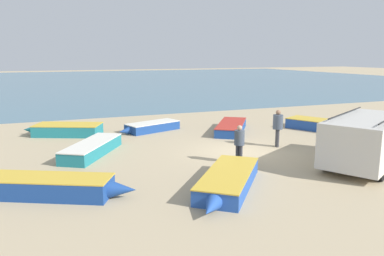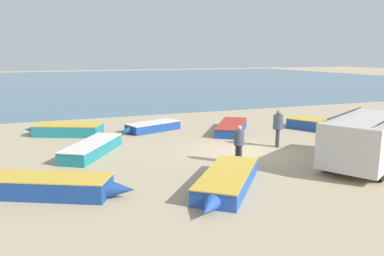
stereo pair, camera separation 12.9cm
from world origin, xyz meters
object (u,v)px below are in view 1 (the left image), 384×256
Objects in this scene: fishing_rowboat_0 at (232,127)px; fishing_rowboat_6 at (151,127)px; fishing_rowboat_2 at (94,147)px; fishing_rowboat_3 at (228,181)px; fishing_rowboat_5 at (55,187)px; fisherman_1 at (239,141)px; fishing_rowboat_4 at (66,130)px; parked_van at (366,139)px; fishing_rowboat_1 at (325,126)px; fisherman_0 at (278,125)px.

fishing_rowboat_0 reaches higher than fishing_rowboat_6.
fishing_rowboat_2 is at bearing 139.26° from fishing_rowboat_0.
fishing_rowboat_5 reaches higher than fishing_rowboat_3.
fishing_rowboat_2 is at bearing -65.92° from fisherman_1.
fishing_rowboat_4 is at bearing -83.76° from fisherman_1.
parked_van is 15.28m from fishing_rowboat_4.
fishing_rowboat_4 is at bearing -118.56° from fishing_rowboat_3.
fishing_rowboat_6 is (0.20, 10.34, -0.02)m from fishing_rowboat_3.
fisherman_1 reaches higher than fishing_rowboat_5.
fishing_rowboat_1 is at bearing 163.02° from fishing_rowboat_3.
fishing_rowboat_0 is at bearing 138.56° from fishing_rowboat_6.
fisherman_1 is (5.41, -3.81, 0.68)m from fishing_rowboat_2.
parked_van is 11.66m from fishing_rowboat_2.
fishing_rowboat_0 is 1.06× the size of fishing_rowboat_3.
fishing_rowboat_1 is at bearing 139.25° from fishing_rowboat_6.
parked_van is 7.29m from fishing_rowboat_1.
fishing_rowboat_0 is 1.01× the size of fishing_rowboat_5.
fishing_rowboat_5 is (-5.40, 1.41, 0.04)m from fishing_rowboat_3.
fishing_rowboat_0 is 5.59m from fishing_rowboat_1.
parked_van is 11.78m from fishing_rowboat_6.
fisherman_0 reaches higher than fishing_rowboat_6.
fishing_rowboat_1 is at bearing -56.94° from fishing_rowboat_2.
fishing_rowboat_3 is 5.58m from fishing_rowboat_5.
fishing_rowboat_1 is at bearing 31.76° from parked_van.
fisherman_1 is at bearing -93.38° from fishing_rowboat_2.
fishing_rowboat_5 is 10.78m from fisherman_0.
fishing_rowboat_5 is at bearing -168.33° from fishing_rowboat_2.
fishing_rowboat_1 is at bearing 51.63° from fisherman_0.
fishing_rowboat_5 is 2.57× the size of fisherman_0.
fishing_rowboat_6 is 7.66m from fisherman_0.
fishing_rowboat_1 is 13.47m from fishing_rowboat_2.
parked_van is at bearing -56.45° from fishing_rowboat_1.
fishing_rowboat_3 is 1.13× the size of fishing_rowboat_6.
fishing_rowboat_1 is 3.09× the size of fisherman_1.
parked_van reaches higher than fishing_rowboat_0.
fishing_rowboat_2 is 6.65m from fisherman_1.
fishing_rowboat_2 is at bearing -166.34° from fisherman_0.
fishing_rowboat_2 is 1.00× the size of fishing_rowboat_5.
fishing_rowboat_2 is 4.74m from fishing_rowboat_4.
fishing_rowboat_1 is at bearing 45.69° from fishing_rowboat_5.
parked_van is 4.29m from fisherman_0.
parked_van is at bearing 132.05° from fishing_rowboat_3.
fishing_rowboat_3 is at bearing 153.89° from parked_van.
fishing_rowboat_6 is at bearing -11.78° from fishing_rowboat_2.
fisherman_0 is 1.14× the size of fisherman_1.
fishing_rowboat_6 is (3.78, 3.98, -0.02)m from fishing_rowboat_2.
fisherman_0 reaches higher than fishing_rowboat_2.
fishing_rowboat_4 is at bearing 43.49° from fishing_rowboat_2.
fishing_rowboat_0 is 1.01× the size of fishing_rowboat_2.
fishing_rowboat_3 is (-4.63, -8.60, 0.02)m from fishing_rowboat_0.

